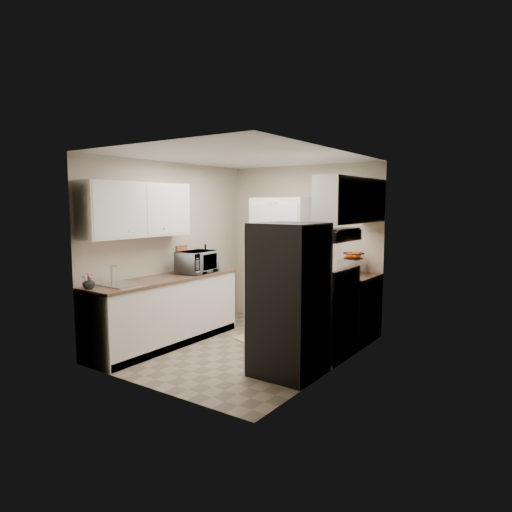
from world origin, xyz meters
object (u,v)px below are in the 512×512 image
Objects in this scene: electric_range at (324,318)px; wine_bottle at (205,257)px; microwave at (197,262)px; refrigerator at (289,299)px; toaster_oven at (352,266)px; pantry_cabinet at (283,262)px.

electric_range is 2.20m from wine_bottle.
wine_bottle is (-0.22, 0.43, 0.01)m from microwave.
wine_bottle is at bearing 154.89° from refrigerator.
electric_range is at bearing -87.66° from toaster_oven.
wine_bottle is at bearing 22.25° from microwave.
microwave is at bearing 163.79° from refrigerator.
wine_bottle is at bearing -159.46° from toaster_oven.
refrigerator is 1.76m from toaster_oven.
refrigerator is 4.62× the size of toaster_oven.
toaster_oven is at bearing 90.23° from refrigerator.
refrigerator reaches higher than wine_bottle.
refrigerator is 2.99× the size of microwave.
refrigerator is at bearing -25.11° from wine_bottle.
wine_bottle is at bearing -140.93° from pantry_cabinet.
microwave reaches higher than electric_range.
pantry_cabinet is 5.88× the size of wine_bottle.
refrigerator is at bearing -110.94° from microwave.
pantry_cabinet is at bearing 39.07° from wine_bottle.
toaster_oven reaches higher than electric_range.
electric_range is at bearing -4.62° from wine_bottle.
wine_bottle is 0.93× the size of toaster_oven.
pantry_cabinet is 3.52× the size of microwave.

